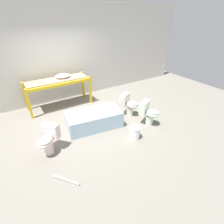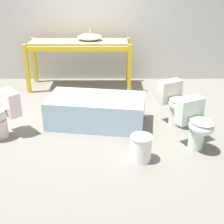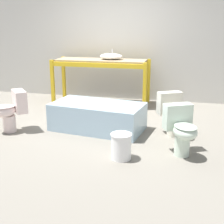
% 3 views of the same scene
% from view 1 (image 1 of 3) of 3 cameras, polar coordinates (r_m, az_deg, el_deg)
% --- Properties ---
extents(ground_plane, '(12.00, 12.00, 0.00)m').
position_cam_1_polar(ground_plane, '(5.38, -9.71, -2.67)').
color(ground_plane, slate).
extents(warehouse_wall_rear, '(10.80, 0.08, 3.20)m').
position_cam_1_polar(warehouse_wall_rear, '(6.43, -17.83, 17.25)').
color(warehouse_wall_rear, beige).
rests_on(warehouse_wall_rear, ground_plane).
extents(shelving_rack, '(2.08, 0.72, 0.97)m').
position_cam_1_polar(shelving_rack, '(6.05, -17.33, 8.84)').
color(shelving_rack, gold).
rests_on(shelving_rack, ground_plane).
extents(sink_basin, '(0.49, 0.36, 0.21)m').
position_cam_1_polar(sink_basin, '(6.08, -15.80, 11.29)').
color(sink_basin, white).
rests_on(sink_basin, shelving_rack).
extents(bathtub_main, '(1.60, 0.98, 0.45)m').
position_cam_1_polar(bathtub_main, '(4.94, -5.94, -2.05)').
color(bathtub_main, '#99B7CC').
rests_on(bathtub_main, ground_plane).
extents(toilet_near, '(0.56, 0.63, 0.68)m').
position_cam_1_polar(toilet_near, '(5.46, 5.56, 2.70)').
color(toilet_near, silver).
rests_on(toilet_near, ground_plane).
extents(toilet_far, '(0.63, 0.61, 0.68)m').
position_cam_1_polar(toilet_far, '(4.22, -20.14, -8.31)').
color(toilet_far, silver).
rests_on(toilet_far, ground_plane).
extents(toilet_extra, '(0.55, 0.63, 0.68)m').
position_cam_1_polar(toilet_extra, '(5.07, 11.90, -0.14)').
color(toilet_extra, silver).
rests_on(toilet_extra, ground_plane).
extents(bucket_white, '(0.28, 0.28, 0.35)m').
position_cam_1_polar(bucket_white, '(4.52, 7.40, -6.64)').
color(bucket_white, white).
rests_on(bucket_white, ground_plane).
extents(loose_pipe, '(0.39, 0.48, 0.04)m').
position_cam_1_polar(loose_pipe, '(3.75, -14.68, -20.64)').
color(loose_pipe, '#B7B7BC').
rests_on(loose_pipe, ground_plane).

